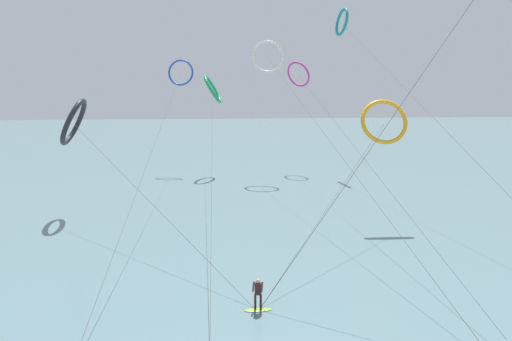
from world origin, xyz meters
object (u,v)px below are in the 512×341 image
object	(u,v)px
kite_teal	(342,22)
kite_amber	(384,122)
kite_ivory	(268,57)
kite_emerald	(213,89)
kite_magenta	(299,75)
surfer_lime	(258,297)
kite_charcoal	(74,122)
kite_cobalt	(181,73)

from	to	relation	value
kite_teal	kite_amber	distance (m)	29.67
kite_ivory	kite_emerald	bearing A→B (deg)	-11.92
kite_magenta	kite_teal	bearing A→B (deg)	-145.54
kite_amber	kite_teal	bearing A→B (deg)	84.55
kite_magenta	kite_teal	world-z (taller)	kite_teal
surfer_lime	kite_teal	xyz separation A→B (m)	(17.05, 41.43, 19.98)
kite_ivory	surfer_lime	bearing A→B (deg)	98.12
kite_magenta	kite_ivory	size ratio (longest dim) A/B	1.16
surfer_lime	kite_teal	size ratio (longest dim) A/B	0.03
kite_magenta	kite_emerald	xyz separation A→B (m)	(-12.25, -1.31, -2.08)
kite_charcoal	kite_amber	distance (m)	27.09
kite_cobalt	kite_amber	xyz separation A→B (m)	(17.68, -29.77, -5.28)
surfer_lime	kite_ivory	bearing A→B (deg)	-85.20
kite_magenta	kite_amber	bearing A→B (deg)	141.91
surfer_lime	kite_amber	xyz separation A→B (m)	(12.46, 14.73, 7.88)
kite_magenta	kite_amber	size ratio (longest dim) A/B	3.36
kite_magenta	kite_cobalt	size ratio (longest dim) A/B	1.04
kite_amber	kite_ivory	bearing A→B (deg)	109.59
kite_amber	surfer_lime	bearing A→B (deg)	-125.94
kite_amber	kite_charcoal	bearing A→B (deg)	171.02
kite_charcoal	kite_emerald	bearing A→B (deg)	146.67
kite_ivory	kite_amber	world-z (taller)	kite_ivory
kite_emerald	kite_cobalt	world-z (taller)	kite_cobalt
kite_emerald	kite_charcoal	bearing A→B (deg)	157.79
kite_magenta	kite_teal	distance (m)	9.16
kite_emerald	kite_ivory	bearing A→B (deg)	-109.35
kite_charcoal	kite_cobalt	xyz separation A→B (m)	(8.68, 23.55, 5.47)
kite_charcoal	kite_ivory	bearing A→B (deg)	128.74
kite_magenta	surfer_lime	bearing A→B (deg)	124.90
surfer_lime	kite_amber	distance (m)	20.84
kite_cobalt	kite_ivory	xyz separation A→B (m)	(11.40, -6.79, 1.76)
kite_cobalt	kite_amber	bearing A→B (deg)	-43.11
kite_cobalt	kite_teal	world-z (taller)	kite_teal
kite_charcoal	kite_cobalt	distance (m)	25.69
kite_emerald	kite_amber	world-z (taller)	kite_emerald
kite_magenta	kite_amber	world-z (taller)	kite_magenta
kite_charcoal	kite_emerald	size ratio (longest dim) A/B	0.48
kite_magenta	kite_amber	xyz separation A→B (m)	(1.06, -28.25, -5.06)
kite_charcoal	kite_cobalt	world-z (taller)	kite_cobalt
kite_charcoal	kite_magenta	bearing A→B (deg)	129.92
kite_emerald	kite_ivory	world-z (taller)	kite_ivory
surfer_lime	kite_magenta	bearing A→B (deg)	-90.76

